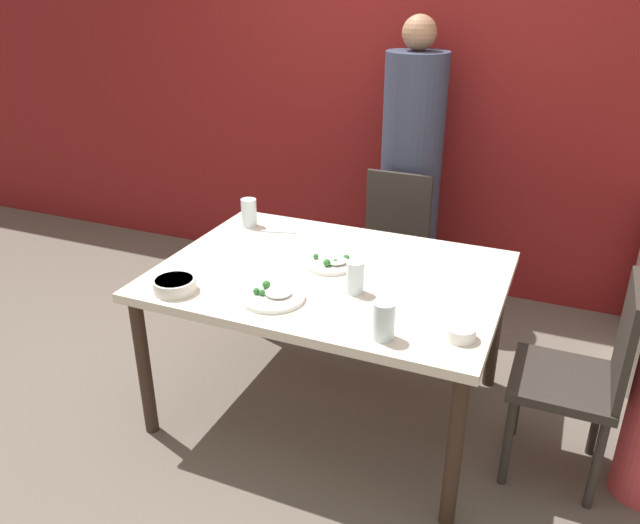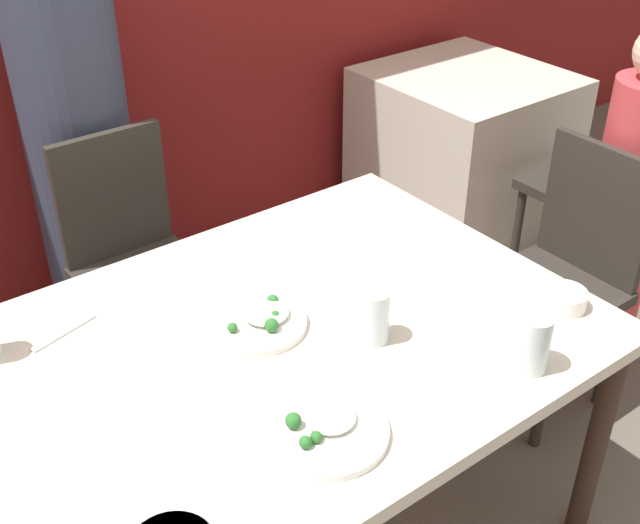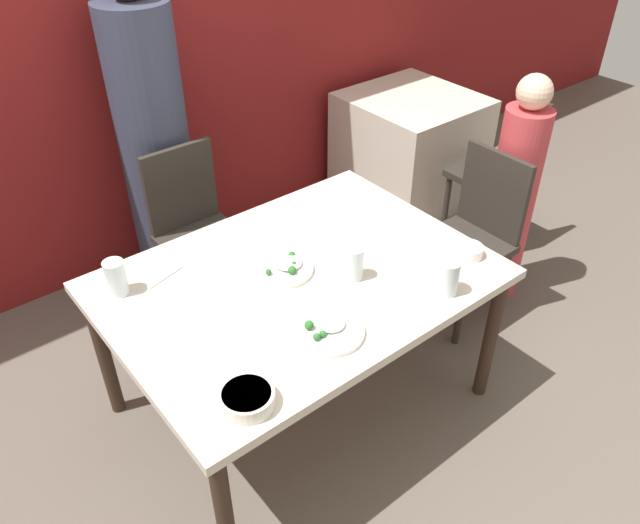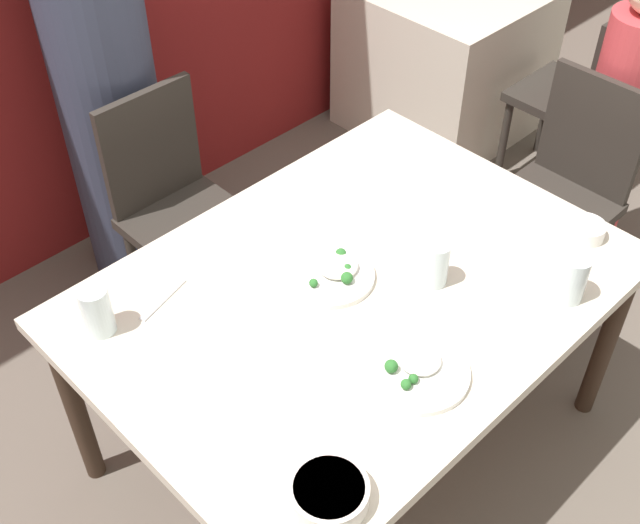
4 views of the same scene
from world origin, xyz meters
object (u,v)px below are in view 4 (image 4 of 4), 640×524
object	(u,v)px
chair_child_spot	(564,189)
person_adult	(107,94)
person_child	(612,137)
chair_adult_spot	(177,205)
glass_water_tall	(572,278)
plate_rice_adult	(417,370)
bowl_curry	(329,493)

from	to	relation	value
chair_child_spot	person_adult	distance (m)	1.68
person_adult	person_child	size ratio (longest dim) A/B	1.38
chair_adult_spot	chair_child_spot	xyz separation A→B (m)	(1.07, -0.91, 0.00)
chair_child_spot	chair_adult_spot	bearing A→B (deg)	-130.53
chair_child_spot	glass_water_tall	bearing A→B (deg)	-59.73
chair_adult_spot	glass_water_tall	size ratio (longest dim) A/B	6.26
chair_adult_spot	chair_child_spot	world-z (taller)	same
person_child	plate_rice_adult	xyz separation A→B (m)	(-1.49, -0.30, 0.15)
plate_rice_adult	person_child	bearing A→B (deg)	11.26
bowl_curry	plate_rice_adult	distance (m)	0.42
bowl_curry	chair_adult_spot	bearing A→B (deg)	67.65
bowl_curry	person_adult	bearing A→B (deg)	72.05
bowl_curry	glass_water_tall	xyz separation A→B (m)	(0.90, -0.02, 0.04)
person_child	glass_water_tall	bearing A→B (deg)	-157.55
person_child	chair_adult_spot	bearing A→B (deg)	146.08
plate_rice_adult	glass_water_tall	distance (m)	0.51
chair_adult_spot	chair_child_spot	bearing A→B (deg)	-40.53
person_adult	glass_water_tall	distance (m)	1.71
chair_child_spot	bowl_curry	size ratio (longest dim) A/B	5.10
person_child	glass_water_tall	distance (m)	1.09
chair_adult_spot	person_child	size ratio (longest dim) A/B	0.72
person_child	plate_rice_adult	world-z (taller)	person_child
chair_adult_spot	person_child	xyz separation A→B (m)	(1.36, -0.91, 0.09)
chair_adult_spot	plate_rice_adult	bearing A→B (deg)	-96.25
chair_child_spot	glass_water_tall	xyz separation A→B (m)	(-0.70, -0.41, 0.30)
plate_rice_adult	glass_water_tall	world-z (taller)	glass_water_tall
chair_adult_spot	person_adult	distance (m)	0.46
chair_child_spot	glass_water_tall	distance (m)	0.87
bowl_curry	plate_rice_adult	size ratio (longest dim) A/B	0.67
chair_adult_spot	plate_rice_adult	world-z (taller)	chair_adult_spot
person_adult	plate_rice_adult	distance (m)	1.57
chair_child_spot	bowl_curry	bearing A→B (deg)	-76.20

